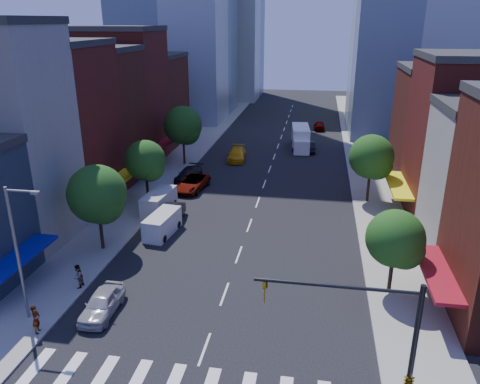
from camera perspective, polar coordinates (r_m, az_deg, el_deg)
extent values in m
plane|color=black|center=(29.29, -4.33, -18.54)|extent=(220.00, 220.00, 0.00)
cube|color=gray|center=(67.26, -6.66, 4.40)|extent=(5.00, 120.00, 0.15)
cube|color=gray|center=(65.05, 15.06, 3.27)|extent=(5.00, 120.00, 0.15)
cube|color=maroon|center=(51.38, -22.37, 7.17)|extent=(12.00, 9.00, 16.00)
cube|color=#4B1A12|center=(58.71, -18.05, 8.67)|extent=(12.00, 8.00, 15.00)
cube|color=maroon|center=(66.08, -14.81, 11.07)|extent=(12.00, 9.00, 17.00)
cube|color=#4B1A12|center=(75.05, -11.74, 10.80)|extent=(12.00, 10.00, 13.00)
cube|color=maroon|center=(49.70, 27.18, 5.45)|extent=(12.00, 10.00, 15.00)
cube|color=#4B1A12|center=(59.28, 24.35, 6.98)|extent=(12.00, 10.00, 13.00)
cylinder|color=black|center=(23.06, 20.16, -19.15)|extent=(0.24, 0.24, 8.00)
cylinder|color=black|center=(20.55, 11.61, -11.19)|extent=(7.00, 0.16, 0.16)
imported|color=gold|center=(20.91, 3.08, -12.08)|extent=(0.22, 0.18, 1.10)
imported|color=gold|center=(23.56, 19.91, -20.67)|extent=(0.48, 2.24, 0.90)
cylinder|color=slate|center=(32.22, -25.49, -6.99)|extent=(0.20, 0.20, 9.00)
cylinder|color=slate|center=(30.07, -25.15, 0.11)|extent=(2.00, 0.14, 0.14)
cube|color=slate|center=(29.59, -23.69, -0.08)|extent=(0.50, 0.25, 0.18)
cylinder|color=black|center=(40.72, -16.61, -4.10)|extent=(0.28, 0.28, 3.92)
sphere|color=#1C4513|center=(39.64, -17.03, -0.22)|extent=(4.80, 4.80, 4.80)
sphere|color=#1C4513|center=(39.37, -16.33, -1.38)|extent=(3.36, 3.36, 3.36)
cylinder|color=black|center=(50.11, -11.26, 0.82)|extent=(0.28, 0.28, 3.64)
sphere|color=#1C4513|center=(49.29, -11.47, 3.82)|extent=(4.20, 4.20, 4.20)
sphere|color=#1C4513|center=(49.00, -10.89, 2.96)|extent=(2.94, 2.94, 2.94)
cylinder|color=black|center=(62.71, -6.86, 5.28)|extent=(0.28, 0.28, 4.20)
sphere|color=#1C4513|center=(61.97, -6.98, 8.09)|extent=(5.00, 5.00, 5.00)
sphere|color=#1C4513|center=(61.69, -6.49, 7.34)|extent=(3.50, 3.50, 3.50)
cylinder|color=black|center=(34.77, 17.94, -9.14)|extent=(0.28, 0.28, 3.36)
sphere|color=#1C4513|center=(33.65, 18.40, -5.39)|extent=(4.00, 4.00, 4.00)
sphere|color=#1C4513|center=(33.74, 19.36, -6.57)|extent=(2.80, 2.80, 2.80)
cylinder|color=black|center=(51.05, 15.41, 1.00)|extent=(0.28, 0.28, 3.92)
sphere|color=#1C4513|center=(50.20, 15.72, 4.17)|extent=(4.60, 4.60, 4.60)
sphere|color=#1C4513|center=(50.17, 16.35, 3.27)|extent=(3.22, 3.22, 3.22)
imported|color=#A4A4A9|center=(32.93, -16.46, -12.86)|extent=(2.00, 4.67, 1.57)
imported|color=black|center=(45.29, -8.37, -2.72)|extent=(1.90, 4.93, 1.60)
imported|color=#999999|center=(53.56, -5.86, 1.08)|extent=(3.40, 6.12, 1.62)
imported|color=black|center=(56.86, -6.29, 2.15)|extent=(2.77, 5.42, 1.51)
cube|color=silver|center=(42.91, -9.45, -3.87)|extent=(2.38, 4.83, 1.95)
cube|color=black|center=(41.36, -10.51, -4.47)|extent=(1.81, 1.12, 0.84)
cylinder|color=black|center=(42.26, -11.34, -5.36)|extent=(0.31, 0.73, 0.71)
cylinder|color=black|center=(41.56, -9.27, -5.68)|extent=(0.31, 0.73, 0.71)
cylinder|color=black|center=(44.81, -9.52, -3.71)|extent=(0.31, 0.73, 0.71)
cylinder|color=black|center=(44.15, -7.55, -3.97)|extent=(0.31, 0.73, 0.71)
cube|color=silver|center=(47.82, -9.85, -1.22)|extent=(2.42, 5.14, 2.09)
cube|color=black|center=(46.13, -10.82, -1.70)|extent=(1.92, 1.15, 0.90)
cylinder|color=black|center=(47.04, -11.63, -2.63)|extent=(0.31, 0.78, 0.76)
cylinder|color=black|center=(46.31, -9.63, -2.87)|extent=(0.31, 0.78, 0.76)
cylinder|color=black|center=(49.86, -9.96, -1.18)|extent=(0.31, 0.78, 0.76)
cylinder|color=black|center=(49.17, -8.05, -1.38)|extent=(0.31, 0.78, 0.76)
imported|color=#DEA20B|center=(64.92, -0.39, 4.64)|extent=(2.84, 5.87, 1.65)
imported|color=black|center=(70.11, 8.46, 5.54)|extent=(1.84, 4.62, 1.49)
imported|color=#999999|center=(84.58, 9.65, 8.00)|extent=(1.94, 4.46, 1.50)
cube|color=white|center=(71.62, 7.38, 6.63)|extent=(3.05, 6.81, 3.25)
cube|color=white|center=(68.00, 7.51, 5.45)|extent=(2.40, 2.03, 2.03)
cylinder|color=black|center=(68.90, 6.52, 5.12)|extent=(0.39, 0.94, 0.92)
cylinder|color=black|center=(69.03, 8.38, 5.06)|extent=(0.39, 0.94, 0.92)
cylinder|color=black|center=(73.33, 6.40, 6.05)|extent=(0.39, 0.94, 0.92)
cylinder|color=black|center=(73.45, 8.15, 6.00)|extent=(0.39, 0.94, 0.92)
imported|color=#999999|center=(32.20, -23.61, -14.03)|extent=(0.58, 0.76, 1.88)
imported|color=#999999|center=(35.97, -19.16, -9.69)|extent=(0.71, 0.89, 1.79)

